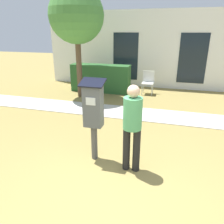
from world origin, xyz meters
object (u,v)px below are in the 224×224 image
(parking_meter, at_px, (93,110))
(person_standing, at_px, (132,123))
(outdoor_chair_middle, at_px, (148,81))
(outdoor_chair_left, at_px, (122,79))

(parking_meter, relative_size, person_standing, 1.01)
(parking_meter, relative_size, outdoor_chair_middle, 1.77)
(person_standing, relative_size, outdoor_chair_left, 1.76)
(person_standing, distance_m, outdoor_chair_left, 5.45)
(person_standing, xyz_separation_m, outdoor_chair_left, (-1.42, 5.24, -0.40))
(parking_meter, xyz_separation_m, outdoor_chair_left, (-0.66, 5.07, -0.49))
(person_standing, xyz_separation_m, outdoor_chair_middle, (-0.36, 5.21, -0.40))
(person_standing, bearing_deg, parking_meter, -179.27)
(parking_meter, bearing_deg, outdoor_chair_left, 97.41)
(person_standing, distance_m, outdoor_chair_middle, 5.24)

